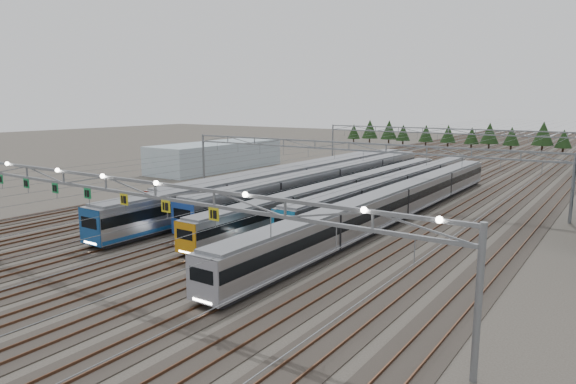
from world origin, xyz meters
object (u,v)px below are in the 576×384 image
Objects in this scene: train_f at (397,202)px; gantry_mid at (349,153)px; train_a at (288,176)px; gantry_near at (104,186)px; train_b at (298,180)px; west_shed at (217,156)px; train_e at (398,186)px; train_d at (347,190)px; gantry_far at (448,135)px; train_c at (330,181)px.

train_f is 15.32m from gantry_mid.
gantry_near is (11.20, -41.43, 5.11)m from train_a.
train_b is 33.40m from west_shed.
train_e reaches higher than train_a.
train_d is at bearing -23.14° from train_a.
gantry_near is (-2.30, -35.66, 5.19)m from train_d.
gantry_near is 1.00× the size of gantry_far.
train_b is at bearing 159.60° from train_f.
train_e is at bearing 80.80° from gantry_near.
gantry_near reaches higher than train_a.
train_e is at bearing 18.29° from train_c.
train_c is 36.82m from west_shed.
train_b is 19.21m from train_f.
train_d is 6.72m from gantry_mid.
train_a reaches higher than train_d.
train_c is 4.83m from gantry_mid.
gantry_mid is (-6.75, -1.83, 4.40)m from train_e.
train_e is at bearing -14.08° from west_shed.
train_d is (13.50, -5.77, -0.08)m from train_a.
train_b is at bearing 100.17° from gantry_near.
train_d is at bearing -87.40° from gantry_far.
train_e is 43.91m from gantry_far.
gantry_near is 1.88× the size of west_shed.
train_f is at bearing -78.33° from gantry_far.
train_d is at bearing -36.41° from train_c.
gantry_near is at bearing -74.87° from train_a.
train_e is 1.85× the size of west_shed.
train_b is at bearing -157.74° from gantry_mid.
train_b is at bearing -98.04° from gantry_far.
train_c is 0.97× the size of train_d.
train_b is 1.19× the size of train_c.
train_b is 8.39m from gantry_mid.
gantry_mid reaches higher than train_f.
gantry_far is at bearing 75.56° from train_a.
train_f is at bearing -24.90° from west_shed.
train_c is 1.93× the size of west_shed.
train_d is at bearing -10.68° from train_b.
gantry_far is (6.75, 47.76, 4.15)m from train_b.
gantry_mid is at bearing 22.26° from train_b.
train_b reaches higher than train_f.
gantry_far is (0.05, 85.12, -0.70)m from gantry_near.
gantry_far is at bearing 81.96° from train_b.
train_d is 1.05× the size of gantry_mid.
train_a is 43.22m from gantry_near.
train_a is at bearing 173.37° from gantry_mid.
train_d is at bearing 150.95° from train_f.
train_d is 1.05× the size of gantry_near.
gantry_near is at bearing -99.20° from train_e.
train_a is at bearing 105.13° from gantry_near.
gantry_far is at bearing 41.64° from west_shed.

